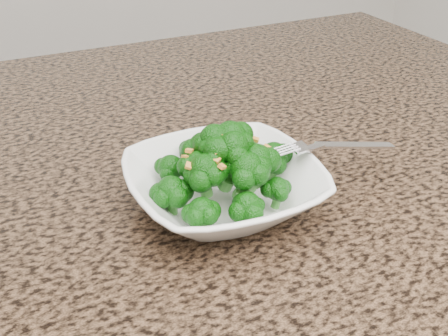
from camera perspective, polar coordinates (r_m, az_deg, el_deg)
name	(u,v)px	position (r m, az deg, el deg)	size (l,w,h in m)	color
granite_counter	(69,205)	(0.69, -15.44, -3.66)	(1.64, 1.04, 0.03)	brown
bowl	(224,187)	(0.62, 0.00, -1.94)	(0.21, 0.21, 0.05)	white
broccoli_pile	(224,141)	(0.59, 0.00, 2.75)	(0.19, 0.19, 0.06)	#0D4E08
garlic_topping	(224,112)	(0.57, 0.00, 5.76)	(0.11, 0.11, 0.01)	gold
fork	(317,146)	(0.64, 9.47, 2.18)	(0.18, 0.03, 0.01)	silver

